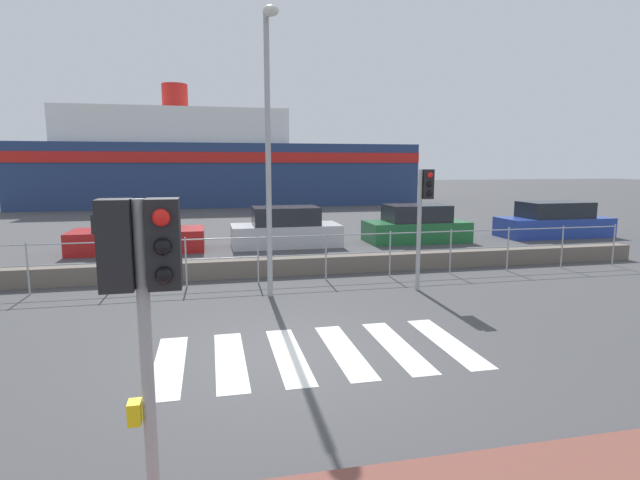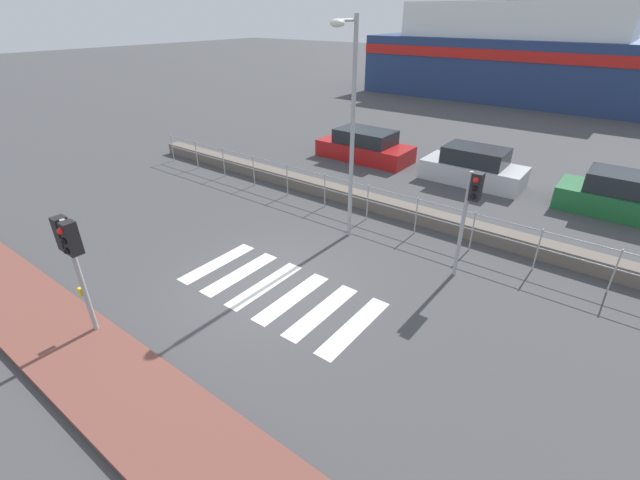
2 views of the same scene
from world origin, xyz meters
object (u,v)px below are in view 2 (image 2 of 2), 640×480
object	(u,v)px
parked_car_red	(365,147)
parked_car_silver	(473,168)
ferry_boat	(545,61)
streetlamp	(349,112)
traffic_light_near	(71,247)
traffic_light_far	(471,203)
parked_car_green	(622,197)

from	to	relation	value
parked_car_red	parked_car_silver	bearing A→B (deg)	0.00
ferry_boat	streetlamp	bearing A→B (deg)	-88.28
traffic_light_near	parked_car_silver	bearing A→B (deg)	77.16
traffic_light_far	streetlamp	world-z (taller)	streetlamp
traffic_light_far	parked_car_red	xyz separation A→B (m)	(-7.29, 7.09, -1.51)
traffic_light_near	ferry_boat	size ratio (longest dim) A/B	0.10
parked_car_silver	parked_car_green	distance (m)	5.08
traffic_light_far	ferry_boat	xyz separation A→B (m)	(-4.40, 27.17, 0.79)
traffic_light_near	parked_car_green	size ratio (longest dim) A/B	0.70
traffic_light_near	parked_car_green	distance (m)	16.32
traffic_light_near	parked_car_red	size ratio (longest dim) A/B	0.62
ferry_boat	parked_car_silver	size ratio (longest dim) A/B	7.04
traffic_light_far	parked_car_green	distance (m)	7.80
parked_car_silver	traffic_light_near	bearing A→B (deg)	-102.84
traffic_light_far	parked_car_silver	xyz separation A→B (m)	(-2.19, 7.09, -1.48)
parked_car_red	parked_car_green	xyz separation A→B (m)	(10.18, -0.00, 0.02)
parked_car_silver	parked_car_green	xyz separation A→B (m)	(5.08, -0.00, -0.01)
parked_car_red	parked_car_green	bearing A→B (deg)	-0.00
traffic_light_far	parked_car_red	bearing A→B (deg)	135.81
ferry_boat	parked_car_silver	xyz separation A→B (m)	(2.21, -20.08, -2.27)
traffic_light_near	parked_car_red	distance (m)	14.20
traffic_light_near	parked_car_silver	size ratio (longest dim) A/B	0.69
traffic_light_far	ferry_boat	size ratio (longest dim) A/B	0.10
ferry_boat	parked_car_silver	bearing A→B (deg)	-83.72
traffic_light_near	traffic_light_far	distance (m)	8.75
traffic_light_far	parked_car_red	size ratio (longest dim) A/B	0.65
parked_car_red	parked_car_silver	size ratio (longest dim) A/B	1.12
streetlamp	parked_car_silver	world-z (taller)	streetlamp
parked_car_red	traffic_light_far	bearing A→B (deg)	-44.19
traffic_light_far	traffic_light_near	bearing A→B (deg)	-127.94
ferry_boat	parked_car_green	distance (m)	21.48
parked_car_red	parked_car_silver	distance (m)	5.10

